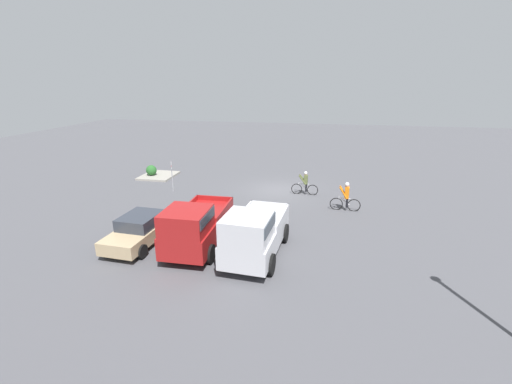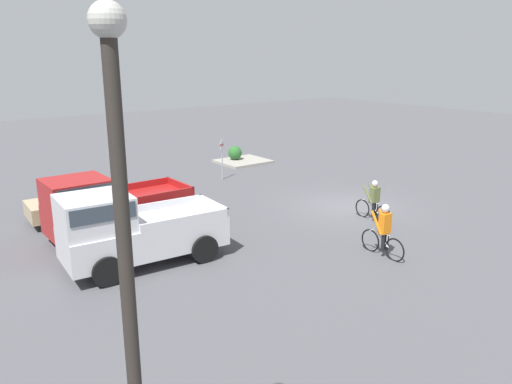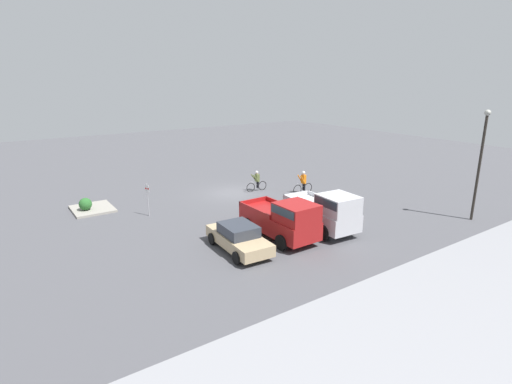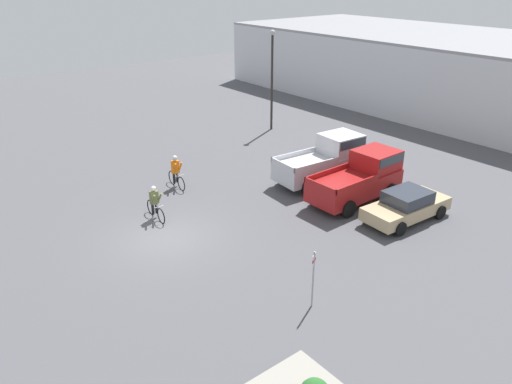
{
  "view_description": "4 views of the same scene",
  "coord_description": "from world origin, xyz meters",
  "px_view_note": "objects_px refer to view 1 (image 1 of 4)",
  "views": [
    {
      "loc": [
        -2.9,
        22.9,
        7.38
      ],
      "look_at": [
        0.75,
        4.31,
        1.2
      ],
      "focal_mm": 24.0,
      "sensor_mm": 36.0,
      "label": 1
    },
    {
      "loc": [
        -13.9,
        15.52,
        6.3
      ],
      "look_at": [
        0.75,
        4.31,
        1.2
      ],
      "focal_mm": 35.0,
      "sensor_mm": 36.0,
      "label": 2
    },
    {
      "loc": [
        15.27,
        25.54,
        8.51
      ],
      "look_at": [
        0.75,
        4.31,
        1.2
      ],
      "focal_mm": 28.0,
      "sensor_mm": 36.0,
      "label": 3
    },
    {
      "loc": [
        16.89,
        -8.58,
        10.5
      ],
      "look_at": [
        0.75,
        4.31,
        1.2
      ],
      "focal_mm": 35.0,
      "sensor_mm": 36.0,
      "label": 4
    }
  ],
  "objects_px": {
    "sedan_0": "(141,229)",
    "cyclist_0": "(305,183)",
    "pickup_truck_1": "(196,225)",
    "pickup_truck_0": "(254,233)",
    "cyclist_1": "(346,196)",
    "fire_lane_sign": "(172,173)",
    "shrub": "(151,170)"
  },
  "relations": [
    {
      "from": "pickup_truck_0",
      "to": "sedan_0",
      "type": "xyz_separation_m",
      "value": [
        5.56,
        -0.54,
        -0.52
      ]
    },
    {
      "from": "sedan_0",
      "to": "cyclist_1",
      "type": "relative_size",
      "value": 2.45
    },
    {
      "from": "cyclist_0",
      "to": "fire_lane_sign",
      "type": "relative_size",
      "value": 0.85
    },
    {
      "from": "sedan_0",
      "to": "pickup_truck_0",
      "type": "bearing_deg",
      "value": 174.46
    },
    {
      "from": "pickup_truck_0",
      "to": "fire_lane_sign",
      "type": "height_order",
      "value": "pickup_truck_0"
    },
    {
      "from": "pickup_truck_1",
      "to": "fire_lane_sign",
      "type": "xyz_separation_m",
      "value": [
        4.74,
        -7.97,
        0.12
      ]
    },
    {
      "from": "pickup_truck_0",
      "to": "pickup_truck_1",
      "type": "relative_size",
      "value": 1.01
    },
    {
      "from": "cyclist_0",
      "to": "sedan_0",
      "type": "bearing_deg",
      "value": 50.82
    },
    {
      "from": "pickup_truck_1",
      "to": "shrub",
      "type": "distance_m",
      "value": 13.59
    },
    {
      "from": "pickup_truck_1",
      "to": "cyclist_0",
      "type": "bearing_deg",
      "value": -116.06
    },
    {
      "from": "cyclist_0",
      "to": "shrub",
      "type": "relative_size",
      "value": 2.21
    },
    {
      "from": "cyclist_1",
      "to": "fire_lane_sign",
      "type": "distance_m",
      "value": 11.79
    },
    {
      "from": "sedan_0",
      "to": "cyclist_0",
      "type": "relative_size",
      "value": 2.41
    },
    {
      "from": "cyclist_1",
      "to": "pickup_truck_0",
      "type": "bearing_deg",
      "value": 58.4
    },
    {
      "from": "pickup_truck_0",
      "to": "pickup_truck_1",
      "type": "xyz_separation_m",
      "value": [
        2.76,
        -0.39,
        -0.05
      ]
    },
    {
      "from": "cyclist_1",
      "to": "shrub",
      "type": "xyz_separation_m",
      "value": [
        14.86,
        -4.62,
        -0.31
      ]
    },
    {
      "from": "fire_lane_sign",
      "to": "cyclist_0",
      "type": "bearing_deg",
      "value": -173.75
    },
    {
      "from": "pickup_truck_1",
      "to": "shrub",
      "type": "relative_size",
      "value": 6.05
    },
    {
      "from": "fire_lane_sign",
      "to": "shrub",
      "type": "relative_size",
      "value": 2.6
    },
    {
      "from": "pickup_truck_1",
      "to": "fire_lane_sign",
      "type": "bearing_deg",
      "value": -59.25
    },
    {
      "from": "pickup_truck_1",
      "to": "cyclist_1",
      "type": "height_order",
      "value": "pickup_truck_1"
    },
    {
      "from": "pickup_truck_0",
      "to": "cyclist_0",
      "type": "xyz_separation_m",
      "value": [
        -1.63,
        -9.36,
        -0.43
      ]
    },
    {
      "from": "fire_lane_sign",
      "to": "pickup_truck_1",
      "type": "bearing_deg",
      "value": 120.75
    },
    {
      "from": "pickup_truck_0",
      "to": "cyclist_1",
      "type": "bearing_deg",
      "value": -121.6
    },
    {
      "from": "fire_lane_sign",
      "to": "pickup_truck_0",
      "type": "bearing_deg",
      "value": 131.89
    },
    {
      "from": "cyclist_1",
      "to": "fire_lane_sign",
      "type": "xyz_separation_m",
      "value": [
        11.68,
        -1.58,
        0.43
      ]
    },
    {
      "from": "pickup_truck_1",
      "to": "cyclist_1",
      "type": "xyz_separation_m",
      "value": [
        -6.93,
        -6.39,
        -0.31
      ]
    },
    {
      "from": "pickup_truck_0",
      "to": "pickup_truck_1",
      "type": "height_order",
      "value": "pickup_truck_0"
    },
    {
      "from": "sedan_0",
      "to": "cyclist_1",
      "type": "bearing_deg",
      "value": -147.33
    },
    {
      "from": "pickup_truck_0",
      "to": "shrub",
      "type": "distance_m",
      "value": 15.65
    },
    {
      "from": "pickup_truck_0",
      "to": "cyclist_1",
      "type": "xyz_separation_m",
      "value": [
        -4.17,
        -6.78,
        -0.36
      ]
    },
    {
      "from": "pickup_truck_1",
      "to": "cyclist_0",
      "type": "distance_m",
      "value": 10.0
    }
  ]
}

